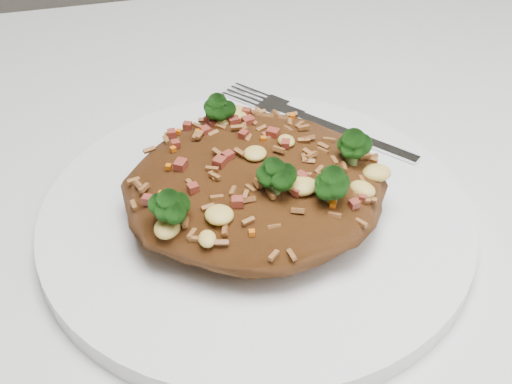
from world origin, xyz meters
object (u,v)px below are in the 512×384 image
fried_rice (257,177)px  fork (326,126)px  dining_table (394,337)px  plate (256,219)px

fried_rice → fork: (0.07, 0.08, -0.03)m
dining_table → fork: 0.16m
fried_rice → fork: fried_rice is taller
fork → fried_rice: bearing=-83.4°
plate → fried_rice: size_ratio=1.69×
dining_table → plate: 0.14m
dining_table → plate: (-0.09, 0.04, 0.10)m
dining_table → fried_rice: bearing=156.5°
plate → fried_rice: bearing=-64.5°
dining_table → fork: size_ratio=9.03×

